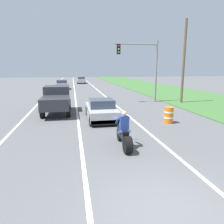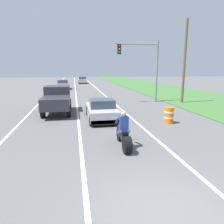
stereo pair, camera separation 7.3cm
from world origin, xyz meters
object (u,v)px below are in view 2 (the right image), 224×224
(motorcycle_with_rider, at_px, (124,135))
(distant_car_far_ahead, at_px, (63,84))
(sports_car_silver, at_px, (101,110))
(distant_car_further_ahead, at_px, (82,80))
(traffic_light_mast_near, at_px, (144,62))
(construction_barrel_nearest, at_px, (169,115))
(pickup_truck_left_lane_dark_grey, at_px, (57,98))

(motorcycle_with_rider, bearing_deg, distant_car_far_ahead, 97.78)
(sports_car_silver, xyz_separation_m, distant_car_further_ahead, (0.18, 35.10, 0.14))
(motorcycle_with_rider, xyz_separation_m, traffic_light_mast_near, (4.82, 11.77, 3.38))
(motorcycle_with_rider, xyz_separation_m, construction_barrel_nearest, (3.74, 3.61, -0.09))
(motorcycle_with_rider, height_order, distant_car_further_ahead, motorcycle_with_rider)
(traffic_light_mast_near, height_order, distant_car_far_ahead, traffic_light_mast_near)
(pickup_truck_left_lane_dark_grey, xyz_separation_m, distant_car_far_ahead, (-0.45, 19.39, -0.33))
(sports_car_silver, bearing_deg, construction_barrel_nearest, -23.45)
(sports_car_silver, distance_m, pickup_truck_left_lane_dark_grey, 4.11)
(sports_car_silver, bearing_deg, motorcycle_with_rider, -87.29)
(construction_barrel_nearest, xyz_separation_m, distant_car_far_ahead, (-7.49, 23.83, 0.27))
(traffic_light_mast_near, distance_m, distant_car_far_ahead, 18.14)
(sports_car_silver, relative_size, distant_car_further_ahead, 1.08)
(motorcycle_with_rider, relative_size, traffic_light_mast_near, 0.37)
(distant_car_further_ahead, bearing_deg, pickup_truck_left_lane_dark_grey, -95.69)
(pickup_truck_left_lane_dark_grey, distance_m, construction_barrel_nearest, 8.35)
(pickup_truck_left_lane_dark_grey, bearing_deg, distant_car_further_ahead, 84.31)
(pickup_truck_left_lane_dark_grey, relative_size, distant_car_further_ahead, 1.20)
(sports_car_silver, bearing_deg, distant_car_further_ahead, 89.70)
(sports_car_silver, relative_size, construction_barrel_nearest, 4.30)
(construction_barrel_nearest, height_order, distant_car_far_ahead, distant_car_far_ahead)
(pickup_truck_left_lane_dark_grey, bearing_deg, sports_car_silver, -41.71)
(traffic_light_mast_near, bearing_deg, sports_car_silver, -128.25)
(construction_barrel_nearest, bearing_deg, distant_car_further_ahead, 95.91)
(motorcycle_with_rider, distance_m, distant_car_far_ahead, 27.69)
(pickup_truck_left_lane_dark_grey, height_order, traffic_light_mast_near, traffic_light_mast_near)
(pickup_truck_left_lane_dark_grey, distance_m, distant_car_further_ahead, 32.55)
(sports_car_silver, xyz_separation_m, construction_barrel_nearest, (3.99, -1.73, -0.13))
(motorcycle_with_rider, height_order, construction_barrel_nearest, motorcycle_with_rider)
(motorcycle_with_rider, relative_size, construction_barrel_nearest, 2.21)
(motorcycle_with_rider, height_order, traffic_light_mast_near, traffic_light_mast_near)
(pickup_truck_left_lane_dark_grey, xyz_separation_m, distant_car_further_ahead, (3.23, 32.38, -0.33))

